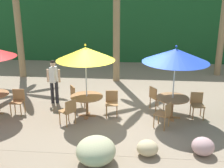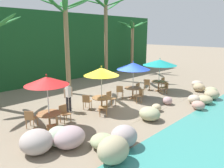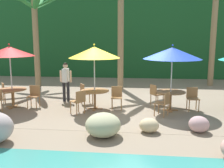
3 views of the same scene
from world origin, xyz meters
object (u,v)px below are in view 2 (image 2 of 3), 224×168
umbrella_blue (133,66)px  waiter_in_white (68,94)px  chair_yellow_seaward (110,98)px  palm_tree_fourth (132,39)px  palm_tree_second (66,31)px  chair_red_left (55,125)px  chair_blue_left (139,94)px  umbrella_teal (160,62)px  palm_tree_third (106,26)px  dining_table_teal (159,83)px  dining_table_yellow (102,100)px  chair_blue_inland (120,91)px  chair_yellow_left (105,106)px  chair_blue_seaward (139,88)px  dining_table_red (49,116)px  dining_table_blue (133,90)px  chair_teal_inland (147,84)px  chair_red_seaward (64,112)px  umbrella_yellow (101,72)px  chair_teal_seaward (164,82)px  chair_red_inland (30,118)px  umbrella_red (47,81)px  chair_teal_left (165,87)px  chair_yellow_inland (87,101)px

umbrella_blue → waiter_in_white: umbrella_blue is taller
chair_yellow_seaward → palm_tree_fourth: size_ratio=0.16×
umbrella_blue → palm_tree_second: 5.12m
chair_red_left → chair_blue_left: size_ratio=1.00×
umbrella_teal → palm_tree_third: bearing=89.6°
dining_table_teal → dining_table_yellow: bearing=179.9°
chair_blue_inland → palm_tree_third: bearing=54.9°
chair_yellow_left → chair_blue_seaward: (4.19, 0.99, 0.00)m
chair_blue_left → palm_tree_third: size_ratio=0.12×
dining_table_red → chair_blue_inland: size_ratio=1.26×
chair_blue_inland → dining_table_teal: bearing=-13.2°
dining_table_blue → chair_blue_seaward: bearing=9.7°
umbrella_blue → chair_blue_left: (-0.32, -0.79, -1.66)m
chair_blue_inland → umbrella_teal: (3.40, -0.80, 1.64)m
dining_table_teal → chair_teal_inland: chair_teal_inland is taller
chair_red_seaward → dining_table_blue: bearing=1.2°
umbrella_teal → chair_red_seaward: bearing=179.9°
umbrella_yellow → palm_tree_second: size_ratio=0.39×
dining_table_yellow → chair_teal_inland: chair_teal_inland is taller
chair_teal_seaward → palm_tree_second: (-5.95, 4.12, 3.87)m
palm_tree_fourth → chair_blue_inland: bearing=-145.0°
dining_table_yellow → palm_tree_fourth: palm_tree_fourth is taller
chair_red_inland → chair_yellow_seaward: (4.73, -0.36, 0.00)m
dining_table_teal → waiter_in_white: size_ratio=0.65×
umbrella_red → dining_table_red: bearing=-90.0°
umbrella_yellow → dining_table_yellow: bearing=-90.0°
chair_blue_seaward → palm_tree_second: 6.30m
dining_table_yellow → palm_tree_fourth: 12.77m
dining_table_yellow → palm_tree_third: bearing=44.4°
chair_teal_inland → waiter_in_white: waiter_in_white is taller
chair_blue_left → chair_teal_left: size_ratio=1.00×
chair_red_seaward → chair_blue_inland: (4.81, 0.78, 0.00)m
chair_red_seaward → dining_table_yellow: (2.45, -0.01, 0.10)m
umbrella_teal → palm_tree_fourth: palm_tree_fourth is taller
chair_red_inland → dining_table_yellow: (3.89, -0.52, 0.10)m
chair_blue_inland → waiter_in_white: waiter_in_white is taller
dining_table_red → chair_red_seaward: (0.85, 0.11, -0.10)m
chair_yellow_seaward → dining_table_yellow: bearing=-169.1°
umbrella_blue → palm_tree_second: size_ratio=0.38×
dining_table_yellow → chair_yellow_inland: 0.86m
chair_teal_left → palm_tree_third: (0.43, 6.45, 4.35)m
dining_table_blue → palm_tree_third: bearing=62.4°
dining_table_teal → palm_tree_fourth: size_ratio=0.20×
chair_blue_left → palm_tree_third: bearing=63.1°
umbrella_red → dining_table_teal: umbrella_red is taller
chair_teal_seaward → palm_tree_fourth: (3.93, 6.48, 3.12)m
umbrella_yellow → palm_tree_fourth: palm_tree_fourth is taller
dining_table_blue → chair_blue_left: (-0.32, -0.79, -0.10)m
dining_table_red → waiter_in_white: bearing=32.8°
chair_blue_inland → umbrella_teal: bearing=-13.2°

